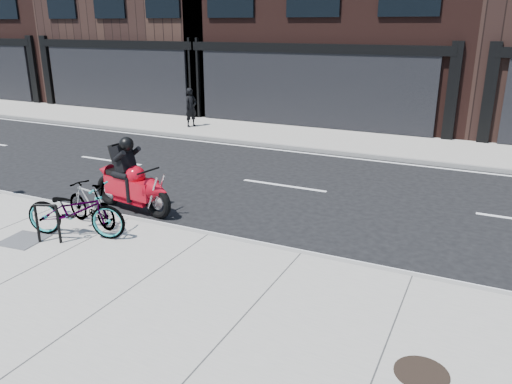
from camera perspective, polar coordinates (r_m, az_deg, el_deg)
The scene contains 10 objects.
ground at distance 11.77m, azimuth -0.54°, elevation -1.98°, with size 120.00×120.00×0.00m, color black.
sidewalk_near at distance 8.01m, azimuth -16.95°, elevation -12.85°, with size 60.00×6.00×0.13m, color gray.
sidewalk_far at distance 18.74m, azimuth 10.03°, elevation 5.77°, with size 60.00×3.50×0.13m, color gray.
bike_rack at distance 10.33m, azimuth -22.75°, elevation -2.97°, with size 0.45×0.21×0.79m.
bicycle_front at distance 10.42m, azimuth -19.94°, elevation -2.00°, with size 0.72×2.06×1.08m, color gray.
bicycle_rear at distance 10.91m, azimuth -18.34°, elevation -1.32°, with size 0.44×1.56×0.93m, color gray.
motorcycle at distance 11.72m, azimuth -13.73°, elevation 1.08°, with size 2.36×0.79×1.76m.
pedestrian at distance 20.85m, azimuth -7.44°, elevation 9.56°, with size 0.57×0.38×1.57m, color black.
manhole_cover at distance 6.72m, azimuth 18.39°, elevation -19.04°, with size 0.66×0.66×0.01m, color black.
utility_grate at distance 10.81m, azimuth -25.04°, elevation -4.98°, with size 0.75×0.75×0.01m, color #414143.
Camera 1 is at (4.88, -9.88, 4.14)m, focal length 35.00 mm.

